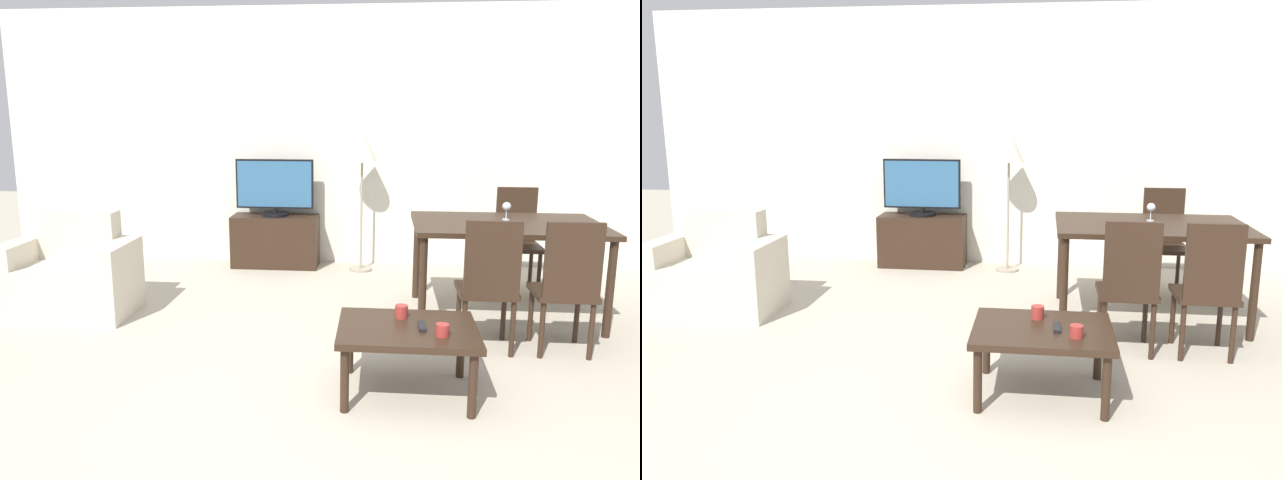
# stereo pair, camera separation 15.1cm
# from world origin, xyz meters

# --- Properties ---
(ground_plane) EXTENTS (18.00, 18.00, 0.00)m
(ground_plane) POSITION_xyz_m (0.00, 0.00, 0.00)
(ground_plane) COLOR #B2A893
(wall_back) EXTENTS (7.19, 0.06, 2.70)m
(wall_back) POSITION_xyz_m (0.00, 3.80, 1.35)
(wall_back) COLOR silver
(wall_back) RESTS_ON ground_plane
(armchair) EXTENTS (1.01, 0.64, 0.82)m
(armchair) POSITION_xyz_m (-1.99, 1.83, 0.31)
(armchair) COLOR beige
(armchair) RESTS_ON ground_plane
(tv_stand) EXTENTS (0.91, 0.38, 0.55)m
(tv_stand) POSITION_xyz_m (-0.59, 3.54, 0.27)
(tv_stand) COLOR black
(tv_stand) RESTS_ON ground_plane
(tv) EXTENTS (0.82, 0.29, 0.60)m
(tv) POSITION_xyz_m (-0.59, 3.54, 0.85)
(tv) COLOR black
(tv) RESTS_ON tv_stand
(coffee_table) EXTENTS (0.81, 0.64, 0.42)m
(coffee_table) POSITION_xyz_m (0.70, 0.60, 0.37)
(coffee_table) COLOR black
(coffee_table) RESTS_ON ground_plane
(dining_table) EXTENTS (1.48, 0.98, 0.78)m
(dining_table) POSITION_xyz_m (1.53, 2.11, 0.70)
(dining_table) COLOR black
(dining_table) RESTS_ON ground_plane
(dining_chair_near) EXTENTS (0.40, 0.40, 0.95)m
(dining_chair_near) POSITION_xyz_m (1.27, 1.31, 0.51)
(dining_chair_near) COLOR black
(dining_chair_near) RESTS_ON ground_plane
(dining_chair_far) EXTENTS (0.40, 0.40, 0.95)m
(dining_chair_far) POSITION_xyz_m (1.79, 2.92, 0.51)
(dining_chair_far) COLOR black
(dining_chair_far) RESTS_ON ground_plane
(dining_chair_near_right) EXTENTS (0.40, 0.40, 0.95)m
(dining_chair_near_right) POSITION_xyz_m (1.79, 1.31, 0.51)
(dining_chair_near_right) COLOR black
(dining_chair_near_right) RESTS_ON ground_plane
(floor_lamp) EXTENTS (0.31, 0.31, 1.45)m
(floor_lamp) POSITION_xyz_m (0.33, 3.45, 1.22)
(floor_lamp) COLOR gray
(floor_lamp) RESTS_ON ground_plane
(remote_primary) EXTENTS (0.04, 0.15, 0.02)m
(remote_primary) POSITION_xyz_m (0.78, 0.58, 0.43)
(remote_primary) COLOR black
(remote_primary) RESTS_ON coffee_table
(cup_white_near) EXTENTS (0.08, 0.08, 0.08)m
(cup_white_near) POSITION_xyz_m (0.66, 0.75, 0.46)
(cup_white_near) COLOR maroon
(cup_white_near) RESTS_ON coffee_table
(cup_colored_far) EXTENTS (0.08, 0.08, 0.07)m
(cup_colored_far) POSITION_xyz_m (0.88, 0.46, 0.46)
(cup_colored_far) COLOR maroon
(cup_colored_far) RESTS_ON coffee_table
(wine_glass_left) EXTENTS (0.07, 0.07, 0.15)m
(wine_glass_left) POSITION_xyz_m (1.54, 2.23, 0.88)
(wine_glass_left) COLOR silver
(wine_glass_left) RESTS_ON dining_table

